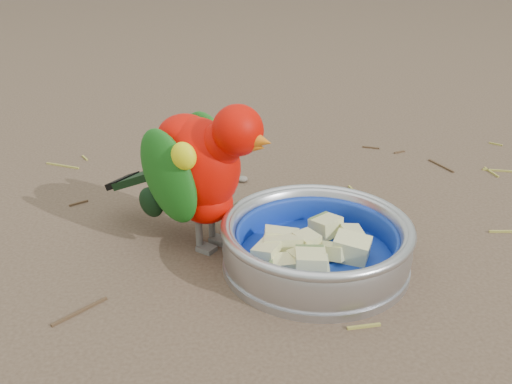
{
  "coord_description": "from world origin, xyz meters",
  "views": [
    {
      "loc": [
        -0.13,
        -0.59,
        0.38
      ],
      "look_at": [
        -0.08,
        0.07,
        0.08
      ],
      "focal_mm": 40.0,
      "sensor_mm": 36.0,
      "label": 1
    }
  ],
  "objects": [
    {
      "name": "ground",
      "position": [
        0.0,
        0.0,
        0.0
      ],
      "size": [
        60.0,
        60.0,
        0.0
      ],
      "primitive_type": "plane",
      "color": "brown"
    },
    {
      "name": "food_bowl",
      "position": [
        -0.01,
        0.02,
        0.01
      ],
      "size": [
        0.23,
        0.23,
        0.02
      ],
      "primitive_type": "cylinder",
      "color": "#B2B2BA",
      "rests_on": "ground"
    },
    {
      "name": "bowl_wall",
      "position": [
        -0.01,
        0.02,
        0.04
      ],
      "size": [
        0.23,
        0.23,
        0.04
      ],
      "primitive_type": null,
      "color": "#B2B2BA",
      "rests_on": "food_bowl"
    },
    {
      "name": "fruit_wedges",
      "position": [
        -0.01,
        0.02,
        0.03
      ],
      "size": [
        0.14,
        0.14,
        0.03
      ],
      "primitive_type": null,
      "color": "beige",
      "rests_on": "food_bowl"
    },
    {
      "name": "lory_parrot",
      "position": [
        -0.15,
        0.09,
        0.1
      ],
      "size": [
        0.26,
        0.24,
        0.19
      ],
      "primitive_type": null,
      "rotation": [
        0.0,
        0.0,
        -2.25
      ],
      "color": "#CF0900",
      "rests_on": "ground"
    },
    {
      "name": "ground_debris",
      "position": [
        0.04,
        0.09,
        0.0
      ],
      "size": [
        0.9,
        0.8,
        0.01
      ],
      "primitive_type": null,
      "color": "olive",
      "rests_on": "ground"
    }
  ]
}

